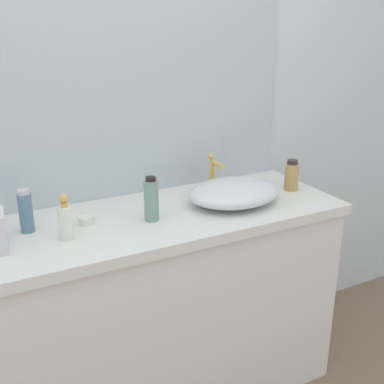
# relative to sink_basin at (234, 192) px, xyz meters

# --- Properties ---
(bathroom_wall_rear) EXTENTS (6.00, 0.06, 2.60)m
(bathroom_wall_rear) POSITION_rel_sink_basin_xyz_m (-0.52, 0.37, 0.33)
(bathroom_wall_rear) COLOR silver
(bathroom_wall_rear) RESTS_ON ground
(vanity_counter) EXTENTS (1.69, 0.58, 0.92)m
(vanity_counter) POSITION_rel_sink_basin_xyz_m (-0.40, 0.04, -0.51)
(vanity_counter) COLOR white
(vanity_counter) RESTS_ON ground
(wall_mirror_panel) EXTENTS (1.64, 0.01, 1.07)m
(wall_mirror_panel) POSITION_rel_sink_basin_xyz_m (-0.40, 0.33, 0.48)
(wall_mirror_panel) COLOR #B2BCC6
(wall_mirror_panel) RESTS_ON vanity_counter
(sink_basin) EXTENTS (0.42, 0.33, 0.10)m
(sink_basin) POSITION_rel_sink_basin_xyz_m (0.00, 0.00, 0.00)
(sink_basin) COLOR silver
(sink_basin) RESTS_ON vanity_counter
(faucet) EXTENTS (0.03, 0.13, 0.18)m
(faucet) POSITION_rel_sink_basin_xyz_m (0.00, 0.18, 0.06)
(faucet) COLOR gold
(faucet) RESTS_ON vanity_counter
(soap_dispenser) EXTENTS (0.05, 0.05, 0.18)m
(soap_dispenser) POSITION_rel_sink_basin_xyz_m (-0.74, -0.02, 0.02)
(soap_dispenser) COLOR silver
(soap_dispenser) RESTS_ON vanity_counter
(lotion_bottle) EXTENTS (0.07, 0.07, 0.14)m
(lotion_bottle) POSITION_rel_sink_basin_xyz_m (0.33, 0.03, 0.02)
(lotion_bottle) COLOR tan
(lotion_bottle) RESTS_ON vanity_counter
(perfume_bottle) EXTENTS (0.06, 0.06, 0.18)m
(perfume_bottle) POSITION_rel_sink_basin_xyz_m (-0.39, -0.01, 0.04)
(perfume_bottle) COLOR gray
(perfume_bottle) RESTS_ON vanity_counter
(spray_can) EXTENTS (0.05, 0.05, 0.17)m
(spray_can) POSITION_rel_sink_basin_xyz_m (-0.85, 0.11, 0.03)
(spray_can) COLOR slate
(spray_can) RESTS_ON vanity_counter
(candle_jar) EXTENTS (0.06, 0.06, 0.03)m
(candle_jar) POSITION_rel_sink_basin_xyz_m (-0.63, 0.08, -0.03)
(candle_jar) COLOR silver
(candle_jar) RESTS_ON vanity_counter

